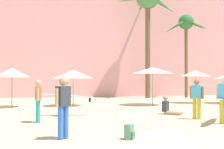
{
  "coord_description": "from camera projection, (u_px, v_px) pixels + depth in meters",
  "views": [
    {
      "loc": [
        -2.6,
        -5.73,
        1.69
      ],
      "look_at": [
        -0.08,
        5.8,
        1.85
      ],
      "focal_mm": 48.42,
      "sensor_mm": 36.0,
      "label": 1
    }
  ],
  "objects": [
    {
      "name": "person_near_left",
      "position": [
        169.0,
        108.0,
        14.3
      ],
      "size": [
        0.92,
        0.91,
        0.89
      ],
      "rotation": [
        0.0,
        0.0,
        5.51
      ],
      "color": "tan",
      "rests_on": "ground"
    },
    {
      "name": "cafe_umbrella_5",
      "position": [
        12.0,
        73.0,
        17.78
      ],
      "size": [
        2.14,
        2.14,
        2.32
      ],
      "color": "gray",
      "rests_on": "ground"
    },
    {
      "name": "hotel_pink",
      "position": [
        116.0,
        37.0,
        33.03
      ],
      "size": [
        24.28,
        9.07,
        12.6
      ],
      "primitive_type": "cube",
      "color": "pink",
      "rests_on": "ground"
    },
    {
      "name": "person_mid_right",
      "position": [
        63.0,
        105.0,
        8.44
      ],
      "size": [
        0.51,
        0.48,
        1.74
      ],
      "rotation": [
        0.0,
        0.0,
        2.31
      ],
      "color": "blue",
      "rests_on": "ground"
    },
    {
      "name": "person_mid_center",
      "position": [
        223.0,
        99.0,
        11.37
      ],
      "size": [
        2.0,
        2.35,
        1.76
      ],
      "rotation": [
        0.0,
        0.0,
        3.94
      ],
      "color": "gold",
      "rests_on": "ground"
    },
    {
      "name": "cafe_umbrella_0",
      "position": [
        153.0,
        70.0,
        19.32
      ],
      "size": [
        2.66,
        2.66,
        2.43
      ],
      "color": "gray",
      "rests_on": "ground"
    },
    {
      "name": "person_mid_left",
      "position": [
        67.0,
        96.0,
        13.7
      ],
      "size": [
        2.71,
        1.05,
        1.68
      ],
      "rotation": [
        0.0,
        0.0,
        3.05
      ],
      "color": "orange",
      "rests_on": "ground"
    },
    {
      "name": "palm_tree_center",
      "position": [
        186.0,
        28.0,
        27.02
      ],
      "size": [
        3.91,
        3.74,
        7.45
      ],
      "color": "brown",
      "rests_on": "ground"
    },
    {
      "name": "beach_towel",
      "position": [
        153.0,
        135.0,
        9.02
      ],
      "size": [
        1.91,
        1.29,
        0.01
      ],
      "primitive_type": "cube",
      "rotation": [
        0.0,
        0.0,
        0.13
      ],
      "color": "white",
      "rests_on": "ground"
    },
    {
      "name": "person_far_left",
      "position": [
        197.0,
        97.0,
        12.59
      ],
      "size": [
        0.49,
        0.5,
        1.67
      ],
      "rotation": [
        0.0,
        0.0,
        3.9
      ],
      "color": "gold",
      "rests_on": "ground"
    },
    {
      "name": "palm_tree_far_left",
      "position": [
        148.0,
        4.0,
        26.73
      ],
      "size": [
        5.92,
        6.0,
        10.0
      ],
      "color": "brown",
      "rests_on": "ground"
    },
    {
      "name": "backpack",
      "position": [
        130.0,
        132.0,
        8.4
      ],
      "size": [
        0.35,
        0.35,
        0.42
      ],
      "rotation": [
        0.0,
        0.0,
        5.6
      ],
      "color": "#568A68",
      "rests_on": "ground"
    },
    {
      "name": "cafe_umbrella_1",
      "position": [
        73.0,
        74.0,
        18.72
      ],
      "size": [
        2.49,
        2.49,
        2.23
      ],
      "color": "gray",
      "rests_on": "ground"
    },
    {
      "name": "person_far_right",
      "position": [
        38.0,
        99.0,
        11.65
      ],
      "size": [
        0.24,
        0.6,
        1.65
      ],
      "rotation": [
        0.0,
        0.0,
        3.13
      ],
      "color": "teal",
      "rests_on": "ground"
    },
    {
      "name": "cafe_umbrella_4",
      "position": [
        195.0,
        73.0,
        20.88
      ],
      "size": [
        2.04,
        2.04,
        2.26
      ],
      "color": "gray",
      "rests_on": "ground"
    }
  ]
}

